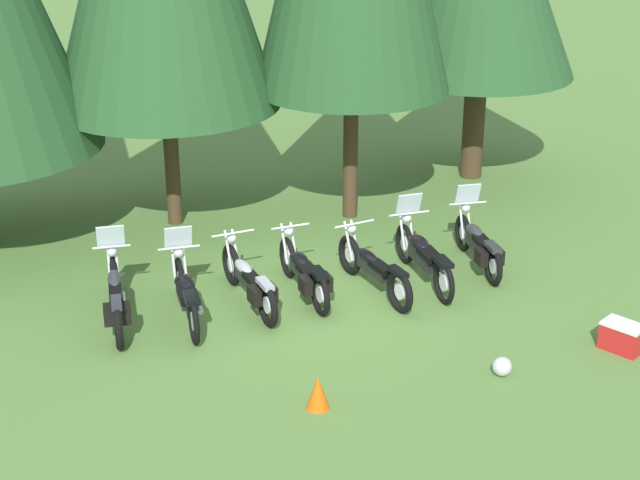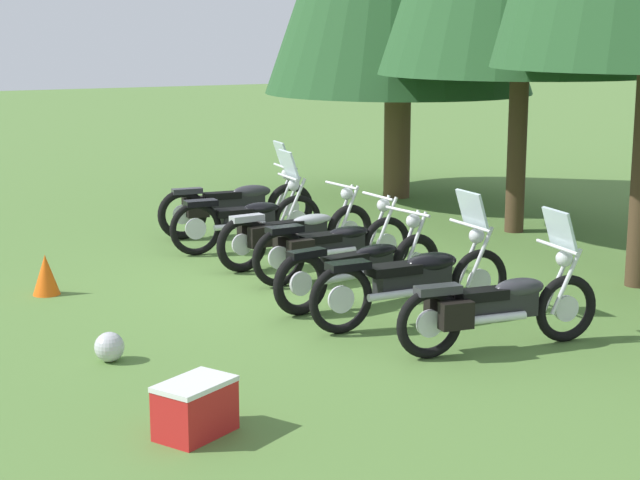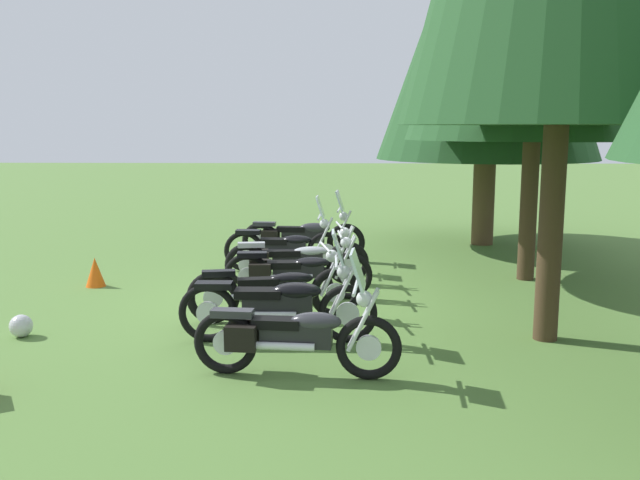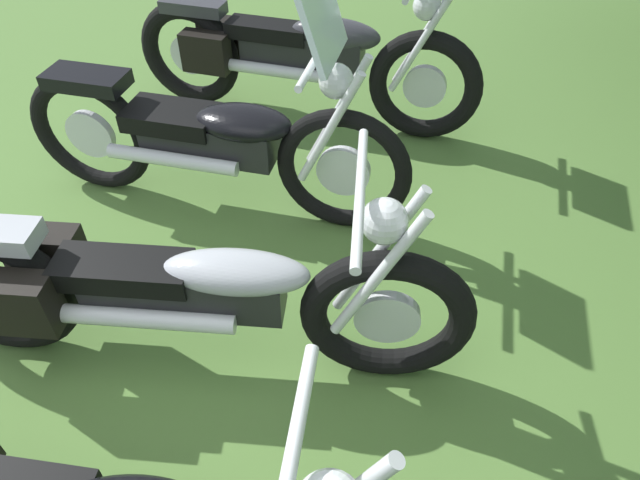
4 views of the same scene
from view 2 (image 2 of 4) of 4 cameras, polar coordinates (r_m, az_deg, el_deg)
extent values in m
plane|color=#547A38|center=(12.92, 0.48, -2.23)|extent=(80.00, 80.00, 0.00)
torus|color=black|center=(15.92, -1.65, 1.80)|extent=(0.17, 0.75, 0.74)
cylinder|color=silver|center=(15.92, -1.65, 1.80)|extent=(0.07, 0.28, 0.28)
torus|color=black|center=(15.44, -7.52, 1.39)|extent=(0.17, 0.75, 0.74)
cylinder|color=silver|center=(15.44, -7.52, 1.39)|extent=(0.07, 0.28, 0.28)
cube|color=black|center=(15.64, -4.55, 2.02)|extent=(0.23, 0.84, 0.26)
ellipsoid|color=#2D2D33|center=(15.68, -3.75, 2.65)|extent=(0.25, 0.61, 0.20)
cube|color=black|center=(15.56, -5.37, 2.44)|extent=(0.24, 0.57, 0.10)
cube|color=#2D2D33|center=(15.40, -7.27, 2.67)|extent=(0.19, 0.45, 0.08)
cylinder|color=silver|center=(15.91, -1.94, 2.88)|extent=(0.07, 0.34, 0.65)
cylinder|color=silver|center=(15.79, -1.78, 2.81)|extent=(0.07, 0.34, 0.65)
cylinder|color=silver|center=(15.78, -2.14, 4.04)|extent=(0.60, 0.08, 0.04)
sphere|color=silver|center=(15.82, -1.83, 3.63)|extent=(0.18, 0.18, 0.17)
cylinder|color=silver|center=(15.51, -5.08, 1.56)|extent=(0.14, 0.83, 0.08)
cube|color=silver|center=(15.76, -2.08, 4.69)|extent=(0.45, 0.18, 0.39)
cube|color=black|center=(15.60, -6.94, 1.89)|extent=(0.16, 0.33, 0.26)
cube|color=black|center=(15.35, -6.69, 1.73)|extent=(0.16, 0.33, 0.26)
torus|color=black|center=(14.86, -1.26, 1.07)|extent=(0.11, 0.74, 0.74)
cylinder|color=silver|center=(14.86, -1.26, 1.07)|extent=(0.06, 0.29, 0.29)
torus|color=black|center=(14.36, -6.80, 0.61)|extent=(0.11, 0.74, 0.74)
cylinder|color=silver|center=(14.36, -6.80, 0.61)|extent=(0.06, 0.29, 0.29)
cube|color=black|center=(14.58, -3.99, 1.20)|extent=(0.26, 0.75, 0.21)
ellipsoid|color=black|center=(14.62, -3.24, 1.75)|extent=(0.32, 0.54, 0.16)
cube|color=black|center=(14.49, -4.76, 1.51)|extent=(0.29, 0.50, 0.10)
cube|color=black|center=(14.32, -6.53, 2.02)|extent=(0.23, 0.45, 0.08)
cylinder|color=silver|center=(14.87, -1.61, 2.24)|extent=(0.05, 0.34, 0.65)
cylinder|color=silver|center=(14.70, -1.35, 2.13)|extent=(0.05, 0.34, 0.65)
cylinder|color=silver|center=(14.70, -1.78, 3.46)|extent=(0.68, 0.06, 0.04)
sphere|color=silver|center=(14.75, -1.45, 3.02)|extent=(0.18, 0.18, 0.17)
cylinder|color=silver|center=(14.40, -4.40, 0.77)|extent=(0.10, 0.75, 0.08)
cube|color=silver|center=(14.68, -1.71, 4.16)|extent=(0.44, 0.17, 0.39)
torus|color=black|center=(14.18, 1.63, 0.51)|extent=(0.20, 0.73, 0.72)
cylinder|color=silver|center=(14.18, 1.63, 0.51)|extent=(0.08, 0.28, 0.27)
torus|color=black|center=(13.32, -4.29, -0.25)|extent=(0.20, 0.73, 0.72)
cylinder|color=silver|center=(13.32, -4.29, -0.25)|extent=(0.08, 0.28, 0.27)
cube|color=black|center=(13.72, -1.24, 0.51)|extent=(0.28, 0.84, 0.20)
ellipsoid|color=#9EA0A8|center=(13.81, -0.43, 1.11)|extent=(0.29, 0.61, 0.16)
cube|color=black|center=(13.58, -2.06, 0.79)|extent=(0.27, 0.57, 0.10)
cube|color=#9EA0A8|center=(13.30, -4.01, 1.19)|extent=(0.21, 0.46, 0.08)
cylinder|color=silver|center=(14.14, 1.29, 1.71)|extent=(0.09, 0.34, 0.65)
cylinder|color=silver|center=(14.04, 1.59, 1.63)|extent=(0.09, 0.34, 0.65)
cylinder|color=silver|center=(13.99, 1.17, 3.00)|extent=(0.74, 0.13, 0.04)
sphere|color=silver|center=(14.06, 1.47, 2.55)|extent=(0.19, 0.19, 0.17)
cylinder|color=silver|center=(13.54, -1.66, 0.06)|extent=(0.18, 0.83, 0.08)
cube|color=black|center=(13.52, -3.83, 0.36)|extent=(0.18, 0.34, 0.26)
cube|color=black|center=(13.28, -3.25, 0.17)|extent=(0.18, 0.34, 0.26)
torus|color=black|center=(13.32, 3.64, -0.25)|extent=(0.15, 0.72, 0.72)
cylinder|color=silver|center=(13.32, 3.64, -0.25)|extent=(0.07, 0.28, 0.28)
torus|color=black|center=(12.56, -2.25, -0.97)|extent=(0.15, 0.72, 0.72)
cylinder|color=silver|center=(12.56, -2.25, -0.97)|extent=(0.07, 0.28, 0.28)
cube|color=black|center=(12.90, 0.78, -0.21)|extent=(0.28, 0.78, 0.20)
ellipsoid|color=black|center=(12.98, 1.59, 0.41)|extent=(0.32, 0.56, 0.16)
cube|color=black|center=(12.78, -0.03, 0.10)|extent=(0.30, 0.53, 0.10)
cube|color=black|center=(12.52, -1.94, 0.59)|extent=(0.24, 0.45, 0.08)
cylinder|color=silver|center=(13.30, 3.24, 1.04)|extent=(0.07, 0.34, 0.65)
cylinder|color=silver|center=(13.16, 3.64, 0.93)|extent=(0.07, 0.34, 0.65)
cylinder|color=silver|center=(13.13, 3.17, 2.40)|extent=(0.68, 0.08, 0.04)
sphere|color=silver|center=(13.19, 3.49, 1.92)|extent=(0.18, 0.18, 0.17)
cylinder|color=silver|center=(12.72, 0.44, -0.71)|extent=(0.13, 0.77, 0.08)
cube|color=black|center=(12.78, -1.82, -0.29)|extent=(0.16, 0.33, 0.26)
cube|color=black|center=(12.47, -1.07, -0.58)|extent=(0.16, 0.33, 0.26)
torus|color=black|center=(12.32, 5.24, -1.28)|extent=(0.24, 0.71, 0.70)
cylinder|color=silver|center=(12.32, 5.24, -1.28)|extent=(0.10, 0.27, 0.26)
torus|color=black|center=(11.33, -1.06, -2.40)|extent=(0.24, 0.71, 0.70)
cylinder|color=silver|center=(11.33, -1.06, -2.40)|extent=(0.10, 0.27, 0.26)
cube|color=black|center=(11.79, 2.23, -1.38)|extent=(0.32, 0.84, 0.21)
ellipsoid|color=black|center=(11.90, 3.09, -0.63)|extent=(0.32, 0.61, 0.16)
cube|color=black|center=(11.63, 1.35, -1.06)|extent=(0.30, 0.57, 0.10)
cube|color=black|center=(11.30, -0.73, -0.74)|extent=(0.24, 0.46, 0.08)
cylinder|color=silver|center=(12.27, 4.86, 0.09)|extent=(0.10, 0.34, 0.65)
cylinder|color=silver|center=(12.17, 5.26, -0.01)|extent=(0.10, 0.34, 0.65)
cylinder|color=silver|center=(12.11, 4.80, 1.56)|extent=(0.75, 0.17, 0.04)
sphere|color=silver|center=(12.19, 5.11, 1.05)|extent=(0.20, 0.20, 0.17)
cylinder|color=silver|center=(11.61, 1.86, -1.95)|extent=(0.23, 0.82, 0.08)
torus|color=black|center=(11.51, 8.67, -2.26)|extent=(0.10, 0.72, 0.72)
cylinder|color=silver|center=(11.51, 8.67, -2.26)|extent=(0.05, 0.28, 0.28)
torus|color=black|center=(10.66, 1.16, -3.26)|extent=(0.10, 0.72, 0.72)
cylinder|color=silver|center=(10.66, 1.16, -3.26)|extent=(0.05, 0.28, 0.28)
cube|color=black|center=(11.03, 5.07, -2.16)|extent=(0.24, 0.84, 0.27)
ellipsoid|color=black|center=(11.11, 6.12, -1.21)|extent=(0.30, 0.60, 0.21)
cube|color=black|center=(10.89, 4.04, -1.61)|extent=(0.28, 0.56, 0.10)
cube|color=black|center=(10.61, 1.55, -1.41)|extent=(0.22, 0.44, 0.08)
cylinder|color=silver|center=(11.48, 8.23, -0.76)|extent=(0.05, 0.34, 0.65)
cylinder|color=silver|center=(11.34, 8.72, -0.93)|extent=(0.05, 0.34, 0.65)
cylinder|color=silver|center=(11.30, 8.19, 0.79)|extent=(0.75, 0.04, 0.04)
sphere|color=silver|center=(11.37, 8.55, 0.23)|extent=(0.17, 0.17, 0.17)
cylinder|color=silver|center=(10.84, 4.62, -2.93)|extent=(0.09, 0.84, 0.08)
cube|color=silver|center=(11.28, 8.30, 1.69)|extent=(0.44, 0.16, 0.39)
torus|color=black|center=(10.68, 13.29, -3.66)|extent=(0.16, 0.69, 0.68)
cylinder|color=silver|center=(10.68, 13.29, -3.66)|extent=(0.07, 0.27, 0.26)
torus|color=black|center=(9.94, 6.01, -4.56)|extent=(0.16, 0.69, 0.68)
cylinder|color=silver|center=(9.94, 6.01, -4.56)|extent=(0.07, 0.27, 0.26)
cube|color=black|center=(10.26, 9.80, -3.51)|extent=(0.25, 0.76, 0.25)
ellipsoid|color=#2D2D33|center=(10.32, 10.83, -2.58)|extent=(0.28, 0.55, 0.19)
cube|color=black|center=(10.12, 8.81, -2.96)|extent=(0.26, 0.52, 0.10)
cube|color=#2D2D33|center=(9.89, 6.46, -2.71)|extent=(0.21, 0.45, 0.08)
cylinder|color=silver|center=(10.63, 12.88, -2.05)|extent=(0.07, 0.34, 0.65)
cylinder|color=silver|center=(10.52, 13.31, -2.22)|extent=(0.07, 0.34, 0.65)
cylinder|color=silver|center=(10.46, 12.82, -0.38)|extent=(0.70, 0.10, 0.04)
sphere|color=silver|center=(10.53, 13.20, -0.98)|extent=(0.18, 0.18, 0.17)
cylinder|color=silver|center=(10.10, 9.31, -4.26)|extent=(0.14, 0.75, 0.08)
cube|color=silver|center=(10.43, 12.95, 0.59)|extent=(0.45, 0.19, 0.39)
cube|color=black|center=(10.12, 6.65, -3.67)|extent=(0.17, 0.33, 0.26)
cube|color=black|center=(9.87, 7.45, -4.10)|extent=(0.17, 0.33, 0.26)
cylinder|color=brown|center=(19.07, 4.23, 5.18)|extent=(0.48, 0.48, 1.90)
cylinder|color=#42301E|center=(16.04, 10.69, 4.63)|extent=(0.29, 0.29, 2.38)
cube|color=red|center=(8.19, -6.83, -9.23)|extent=(0.63, 0.71, 0.39)
cube|color=silver|center=(8.12, -6.86, -7.80)|extent=(0.64, 0.72, 0.04)
cone|color=#EA590F|center=(12.62, -14.75, -1.84)|extent=(0.32, 0.32, 0.48)
sphere|color=silver|center=(10.04, -11.43, -5.74)|extent=(0.28, 0.28, 0.28)
camera|label=1|loc=(18.12, -57.72, 19.89)|focal=55.09mm
camera|label=3|loc=(6.35, 53.78, 2.14)|focal=38.68mm
camera|label=4|loc=(12.62, 5.12, 7.46)|focal=32.42mm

